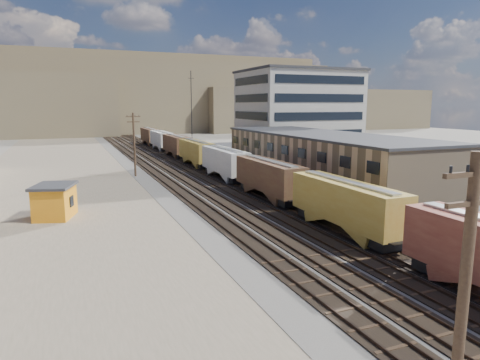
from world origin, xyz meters
name	(u,v)px	position (x,y,z in m)	size (l,w,h in m)	color
ground	(335,254)	(0.00, 0.00, 0.00)	(300.00, 300.00, 0.00)	#6B6356
ballast_bed	(176,167)	(0.00, 50.00, 0.03)	(18.00, 200.00, 0.06)	#4C4742
dirt_yard	(57,184)	(-20.00, 40.00, 0.01)	(24.00, 180.00, 0.03)	#6E614B
asphalt_lot	(324,171)	(22.00, 35.00, 0.02)	(26.00, 120.00, 0.04)	#232326
rail_tracks	(173,166)	(-0.55, 50.00, 0.11)	(11.40, 200.00, 0.24)	black
freight_train	(209,155)	(3.80, 42.13, 2.79)	(3.00, 119.74, 4.46)	black
warehouse	(322,159)	(14.98, 25.00, 3.65)	(12.40, 40.40, 7.25)	tan
office_tower	(297,114)	(27.95, 54.95, 9.26)	(22.60, 18.60, 18.45)	#9E998E
utility_pole_south	(462,317)	(-8.50, -18.00, 5.30)	(2.20, 0.32, 10.00)	#382619
utility_pole_north	(134,143)	(-8.50, 42.00, 5.30)	(2.20, 0.32, 10.00)	#382619
radio_mast	(192,115)	(6.00, 60.00, 9.12)	(1.20, 0.16, 18.00)	black
hills_north	(109,98)	(0.17, 167.92, 14.10)	(265.00, 80.00, 32.00)	brown
maintenance_shed	(55,201)	(-19.86, 19.53, 1.75)	(4.81, 5.51, 3.41)	orange
parked_car_blue	(316,160)	(25.57, 43.22, 0.83)	(2.76, 5.98, 1.66)	navy
parked_car_far	(298,155)	(27.13, 52.73, 0.71)	(1.68, 4.17, 1.42)	silver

